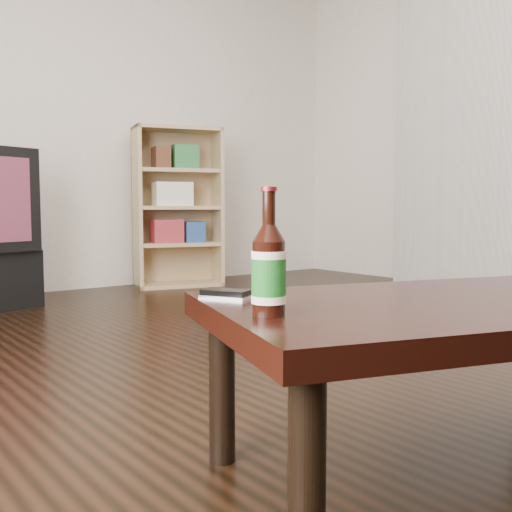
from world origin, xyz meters
TOP-DOWN VIEW (x-y plane):
  - floor at (0.00, 0.00)m, footprint 5.00×6.00m
  - wall_back at (0.00, 3.01)m, footprint 5.00×0.02m
  - chimney_breast at (2.35, 1.20)m, footprint 0.30×1.20m
  - bookshelf at (0.81, 2.72)m, footprint 0.69×0.46m
  - coffee_table at (-0.33, -0.42)m, footprint 1.20×0.92m
  - beer_bottle at (-0.77, -0.33)m, footprint 0.09×0.09m
  - phone at (-0.71, -0.10)m, footprint 0.10×0.12m

SIDE VIEW (x-z plane):
  - floor at x=0.00m, z-range -0.01..0.00m
  - coffee_table at x=-0.33m, z-range 0.15..0.54m
  - phone at x=-0.71m, z-range 0.40..0.42m
  - beer_bottle at x=-0.77m, z-range 0.36..0.60m
  - bookshelf at x=0.81m, z-range 0.02..1.20m
  - wall_back at x=0.00m, z-range 0.00..2.70m
  - chimney_breast at x=2.35m, z-range 0.00..2.70m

